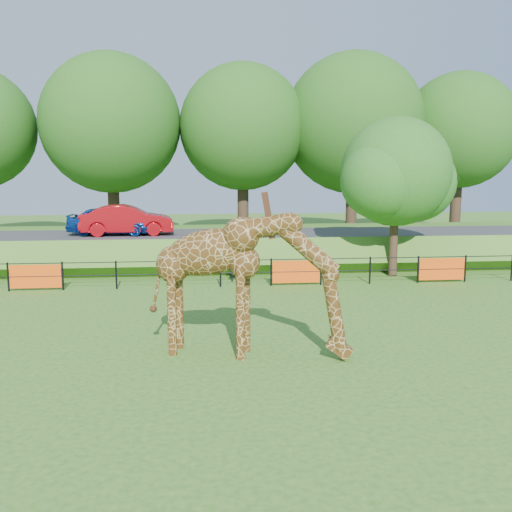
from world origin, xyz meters
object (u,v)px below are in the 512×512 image
object	(u,v)px
giraffe	(249,285)
visitor	(235,263)
car_red	(127,220)
tree_east	(398,176)
car_blue	(111,221)

from	to	relation	value
giraffe	visitor	bearing A→B (deg)	104.36
giraffe	visitor	distance (m)	9.46
giraffe	visitor	xyz separation A→B (m)	(0.26, 9.40, -1.04)
car_red	tree_east	bearing A→B (deg)	-113.27
visitor	car_blue	bearing A→B (deg)	-34.93
car_blue	car_red	world-z (taller)	car_red
giraffe	car_blue	world-z (taller)	giraffe
tree_east	visitor	bearing A→B (deg)	-175.01
car_blue	giraffe	bearing A→B (deg)	-153.15
giraffe	car_red	world-z (taller)	giraffe
car_blue	car_red	xyz separation A→B (m)	(0.81, -0.18, 0.04)
car_red	visitor	world-z (taller)	car_red
car_red	visitor	distance (m)	7.05
car_blue	tree_east	distance (m)	13.58
car_red	tree_east	distance (m)	12.76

